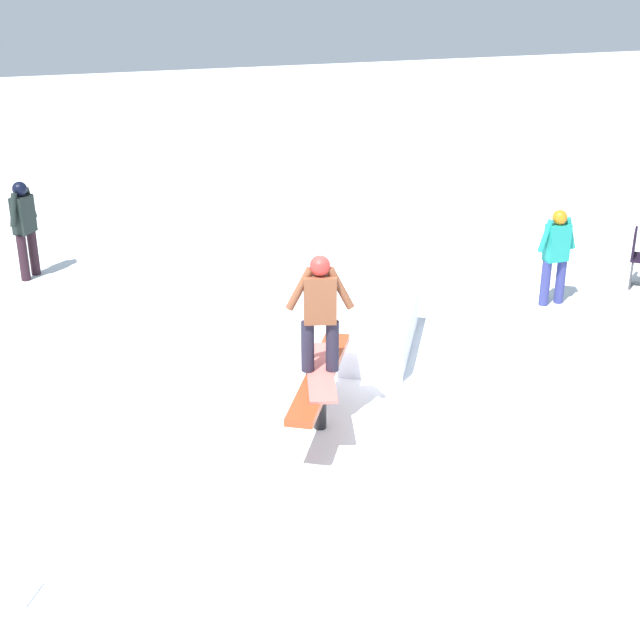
{
  "coord_description": "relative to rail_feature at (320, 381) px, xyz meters",
  "views": [
    {
      "loc": [
        7.95,
        -2.67,
        4.8
      ],
      "look_at": [
        0.0,
        0.0,
        1.26
      ],
      "focal_mm": 50.0,
      "sensor_mm": 36.0,
      "label": 1
    }
  ],
  "objects": [
    {
      "name": "ground_plane",
      "position": [
        0.0,
        0.0,
        -0.55
      ],
      "size": [
        60.0,
        60.0,
        0.0
      ],
      "primitive_type": "plane",
      "color": "white"
    },
    {
      "name": "main_rider_on_rail",
      "position": [
        0.0,
        0.0,
        0.73
      ],
      "size": [
        1.42,
        0.7,
        1.29
      ],
      "rotation": [
        0.0,
        0.0,
        -0.27
      ],
      "color": "#E26961",
      "rests_on": "rail_feature"
    },
    {
      "name": "bystander_black",
      "position": [
        -5.9,
        -2.79,
        0.3
      ],
      "size": [
        0.58,
        0.44,
        1.52
      ],
      "rotation": [
        0.0,
        0.0,
        5.67
      ],
      "color": "black",
      "rests_on": "ground"
    },
    {
      "name": "rail_feature",
      "position": [
        0.0,
        0.0,
        0.0
      ],
      "size": [
        1.96,
        1.29,
        0.66
      ],
      "rotation": [
        0.0,
        0.0,
        -0.52
      ],
      "color": "black",
      "rests_on": "ground"
    },
    {
      "name": "bystander_teal",
      "position": [
        -2.34,
        4.31,
        0.23
      ],
      "size": [
        0.21,
        0.62,
        1.4
      ],
      "rotation": [
        0.0,
        0.0,
        4.75
      ],
      "color": "navy",
      "rests_on": "ground"
    },
    {
      "name": "snow_kicker_ramp",
      "position": [
        -1.83,
        1.05,
        -0.3
      ],
      "size": [
        2.31,
        2.2,
        0.51
      ],
      "primitive_type": "cube",
      "rotation": [
        0.0,
        0.0,
        -0.52
      ],
      "color": "white",
      "rests_on": "ground"
    }
  ]
}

